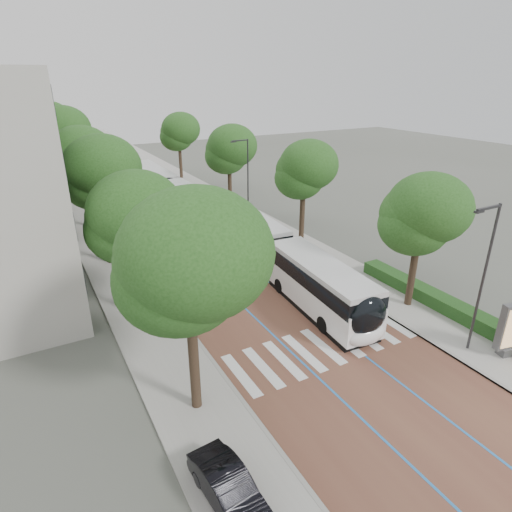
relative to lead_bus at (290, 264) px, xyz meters
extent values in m
plane|color=#51544C|center=(-2.66, -8.14, -1.63)|extent=(160.00, 160.00, 0.00)
cube|color=brown|center=(-2.66, 31.86, -1.62)|extent=(11.00, 140.00, 0.02)
cube|color=#9A9792|center=(-10.16, 31.86, -1.57)|extent=(4.00, 140.00, 0.12)
cube|color=#9A9792|center=(4.84, 31.86, -1.57)|extent=(4.00, 140.00, 0.12)
cube|color=gray|center=(-8.26, 31.86, -1.57)|extent=(0.20, 140.00, 0.14)
cube|color=gray|center=(2.94, 31.86, -1.57)|extent=(0.20, 140.00, 0.14)
cube|color=silver|center=(-7.46, -7.14, -1.60)|extent=(0.55, 3.60, 0.01)
cube|color=silver|center=(-6.21, -7.14, -1.60)|extent=(0.55, 3.60, 0.01)
cube|color=silver|center=(-4.96, -7.14, -1.60)|extent=(0.55, 3.60, 0.01)
cube|color=silver|center=(-3.71, -7.14, -1.60)|extent=(0.55, 3.60, 0.01)
cube|color=silver|center=(-2.46, -7.14, -1.60)|extent=(0.55, 3.60, 0.01)
cube|color=silver|center=(-1.21, -7.14, -1.60)|extent=(0.55, 3.60, 0.01)
cube|color=silver|center=(0.04, -7.14, -1.60)|extent=(0.55, 3.60, 0.01)
cube|color=silver|center=(1.29, -7.14, -1.60)|extent=(0.55, 3.60, 0.01)
cube|color=silver|center=(2.54, -7.14, -1.60)|extent=(0.55, 3.60, 0.01)
cube|color=#256FBA|center=(-4.26, 31.86, -1.60)|extent=(0.12, 126.00, 0.01)
cube|color=#256FBA|center=(-1.06, 31.86, -1.60)|extent=(0.12, 126.00, 0.01)
cube|color=black|center=(-13.11, 19.86, 1.37)|extent=(0.12, 38.00, 1.60)
cube|color=black|center=(-13.11, 19.86, 4.57)|extent=(0.12, 38.00, 1.60)
cube|color=black|center=(-13.11, 19.86, 7.77)|extent=(0.12, 38.00, 1.60)
cube|color=black|center=(-13.11, 19.86, 10.77)|extent=(0.12, 38.00, 1.60)
cube|color=#153E15|center=(6.44, -8.14, -1.11)|extent=(1.20, 14.00, 0.80)
cylinder|color=#323134|center=(4.14, -11.14, 2.49)|extent=(0.14, 0.14, 8.00)
cube|color=#323134|center=(3.34, -11.14, 6.39)|extent=(1.70, 0.12, 0.12)
cube|color=#323134|center=(2.64, -11.14, 6.31)|extent=(0.50, 0.20, 0.10)
cylinder|color=#323134|center=(4.14, 13.86, 2.49)|extent=(0.14, 0.14, 8.00)
cube|color=#323134|center=(3.34, 13.86, 6.39)|extent=(1.70, 0.12, 0.12)
cube|color=#323134|center=(2.64, 13.86, 6.31)|extent=(0.50, 0.20, 0.10)
cylinder|color=#323134|center=(-8.76, -0.14, 2.49)|extent=(0.14, 0.14, 8.00)
cylinder|color=black|center=(-10.16, -8.14, 0.79)|extent=(0.44, 0.44, 4.84)
ellipsoid|color=#1E4817|center=(-10.16, -8.14, 5.19)|extent=(6.01, 6.01, 5.11)
cylinder|color=black|center=(-10.16, 0.86, 0.53)|extent=(0.44, 0.44, 4.31)
ellipsoid|color=#1E4817|center=(-10.16, 0.86, 4.44)|extent=(5.37, 5.37, 4.57)
cylinder|color=black|center=(-10.16, 9.86, 0.83)|extent=(0.44, 0.44, 4.92)
ellipsoid|color=#1E4817|center=(-10.16, 9.86, 5.30)|extent=(5.54, 5.54, 4.71)
cylinder|color=black|center=(-10.16, 19.86, 0.66)|extent=(0.44, 0.44, 4.58)
ellipsoid|color=#1E4817|center=(-10.16, 19.86, 4.83)|extent=(5.89, 5.89, 5.00)
cylinder|color=black|center=(-10.16, 31.86, 1.01)|extent=(0.44, 0.44, 5.28)
ellipsoid|color=#1E4817|center=(-10.16, 31.86, 5.81)|extent=(6.03, 6.03, 5.13)
cylinder|color=black|center=(-10.16, 46.86, 0.99)|extent=(0.44, 0.44, 5.23)
ellipsoid|color=#1E4817|center=(-10.16, 46.86, 5.75)|extent=(5.57, 5.57, 4.74)
cylinder|color=black|center=(5.04, -6.14, 0.46)|extent=(0.44, 0.44, 4.17)
ellipsoid|color=#1E4817|center=(5.04, -6.14, 4.25)|extent=(4.91, 4.91, 4.18)
cylinder|color=black|center=(5.04, 5.86, 0.63)|extent=(0.44, 0.44, 4.52)
ellipsoid|color=#1E4817|center=(5.04, 5.86, 4.74)|extent=(4.78, 4.78, 4.07)
cylinder|color=black|center=(5.04, 19.86, 0.52)|extent=(0.44, 0.44, 4.29)
ellipsoid|color=#1E4817|center=(5.04, 19.86, 4.42)|extent=(5.38, 5.38, 4.58)
cylinder|color=black|center=(5.04, 35.86, 0.58)|extent=(0.44, 0.44, 4.42)
ellipsoid|color=#1E4817|center=(5.04, 35.86, 4.61)|extent=(5.30, 5.30, 4.51)
cylinder|color=black|center=(0.10, 1.30, 0.15)|extent=(2.36, 1.07, 2.30)
cube|color=white|center=(-0.28, -3.82, -0.37)|extent=(3.18, 9.52, 1.82)
cube|color=black|center=(-0.28, -3.82, 0.77)|extent=(3.21, 9.33, 0.97)
cube|color=silver|center=(-0.28, -3.82, 1.42)|extent=(3.12, 9.33, 0.31)
cube|color=black|center=(-0.28, -3.82, -1.45)|extent=(3.10, 9.14, 0.35)
cube|color=white|center=(0.41, 5.60, -0.37)|extent=(3.06, 7.90, 1.82)
cube|color=black|center=(0.41, 5.60, 0.77)|extent=(3.09, 7.75, 0.97)
cube|color=silver|center=(0.41, 5.60, 1.42)|extent=(3.00, 7.74, 0.31)
cube|color=black|center=(0.41, 5.60, -1.45)|extent=(2.99, 7.59, 0.35)
ellipsoid|color=black|center=(-0.62, -8.34, 0.38)|extent=(2.42, 1.27, 2.28)
ellipsoid|color=white|center=(-0.62, -8.39, -0.76)|extent=(2.42, 1.17, 1.14)
cylinder|color=black|center=(-1.58, -6.01, -1.13)|extent=(0.37, 1.02, 1.00)
cylinder|color=black|center=(0.68, -6.18, -1.13)|extent=(0.37, 1.02, 1.00)
cylinder|color=black|center=(-0.59, 7.35, -1.13)|extent=(0.37, 1.02, 1.00)
cylinder|color=black|center=(1.66, 7.19, -1.13)|extent=(0.37, 1.02, 1.00)
cylinder|color=black|center=(-1.18, -0.67, -1.13)|extent=(0.37, 1.02, 1.00)
cylinder|color=black|center=(1.07, -0.83, -1.13)|extent=(0.37, 1.02, 1.00)
cube|color=white|center=(-0.67, 16.55, -0.37)|extent=(2.96, 12.09, 1.82)
cube|color=black|center=(-0.67, 16.55, 0.77)|extent=(2.99, 11.85, 0.97)
cube|color=silver|center=(-0.67, 16.55, 1.42)|extent=(2.90, 11.85, 0.31)
cube|color=black|center=(-0.67, 16.55, -1.45)|extent=(2.89, 11.61, 0.35)
ellipsoid|color=black|center=(-0.44, 10.70, 0.38)|extent=(2.39, 1.19, 2.28)
ellipsoid|color=white|center=(-0.44, 10.65, -0.76)|extent=(2.39, 1.09, 1.14)
cylinder|color=black|center=(-1.66, 12.91, -1.13)|extent=(0.34, 1.01, 1.00)
cylinder|color=black|center=(0.60, 13.00, -1.13)|extent=(0.34, 1.01, 1.00)
cylinder|color=black|center=(-1.94, 20.30, -1.13)|extent=(0.34, 1.01, 1.00)
cylinder|color=black|center=(0.32, 20.39, -1.13)|extent=(0.34, 1.01, 1.00)
cube|color=white|center=(-0.85, 29.29, -0.37)|extent=(2.50, 12.00, 1.82)
cube|color=black|center=(-0.85, 29.29, 0.77)|extent=(2.54, 11.76, 0.97)
cube|color=silver|center=(-0.85, 29.29, 1.42)|extent=(2.45, 11.76, 0.31)
cube|color=black|center=(-0.85, 29.29, -1.45)|extent=(2.45, 11.52, 0.35)
ellipsoid|color=black|center=(-0.85, 23.44, 0.38)|extent=(2.35, 1.10, 2.28)
ellipsoid|color=white|center=(-0.85, 23.39, -0.76)|extent=(2.35, 1.00, 1.14)
cylinder|color=black|center=(-1.98, 25.69, -1.13)|extent=(0.30, 1.00, 1.00)
cylinder|color=black|center=(0.28, 25.69, -1.13)|extent=(0.30, 1.00, 1.00)
cylinder|color=black|center=(-1.98, 33.09, -1.13)|extent=(0.30, 1.00, 1.00)
cylinder|color=black|center=(0.28, 33.09, -1.13)|extent=(0.30, 1.00, 1.00)
cube|color=#59595B|center=(5.28, -12.46, -1.28)|extent=(0.78, 0.69, 0.45)
cube|color=#59595B|center=(5.28, -12.46, 0.22)|extent=(1.50, 0.70, 2.57)
imported|color=black|center=(-10.92, -13.06, -0.87)|extent=(1.70, 3.96, 1.27)
camera|label=1|loc=(-15.07, -22.40, 11.95)|focal=30.00mm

